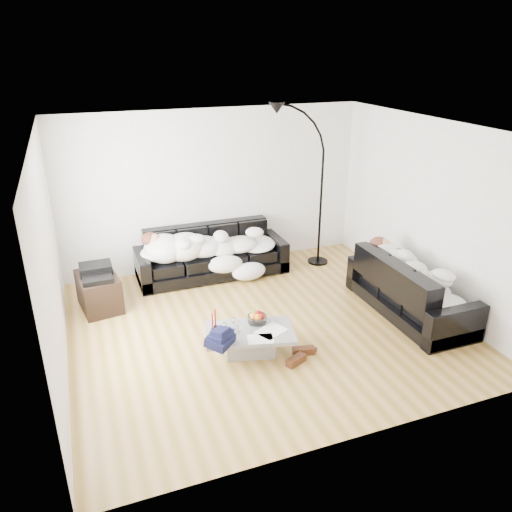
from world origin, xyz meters
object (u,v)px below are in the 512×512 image
object	(u,v)px
wine_glass_b	(225,329)
sofa_right	(411,287)
candle_right	(215,319)
wine_glass_a	(234,324)
av_cabinet	(99,292)
floor_lamp	(321,196)
shoes	(300,355)
sofa_back	(212,252)
wine_glass_c	(238,327)
sleeper_right	(413,272)
candle_left	(212,322)
coffee_table	(250,342)
sleeper_back	(212,240)
fruit_bowl	(257,317)
stereo	(96,271)

from	to	relation	value
wine_glass_b	sofa_right	bearing A→B (deg)	2.88
candle_right	wine_glass_a	bearing A→B (deg)	-33.37
av_cabinet	floor_lamp	size ratio (longest dim) A/B	0.31
wine_glass_a	candle_right	world-z (taller)	candle_right
shoes	av_cabinet	xyz separation A→B (m)	(-2.14, 2.16, 0.20)
sofa_back	shoes	bearing A→B (deg)	-83.15
sofa_back	wine_glass_c	size ratio (longest dim) A/B	14.70
sleeper_right	av_cabinet	bearing A→B (deg)	67.74
sofa_back	sleeper_right	distance (m)	3.14
candle_left	av_cabinet	size ratio (longest dim) A/B	0.30
sofa_right	candle_left	xyz separation A→B (m)	(-2.85, 0.01, 0.02)
sofa_right	coffee_table	world-z (taller)	sofa_right
sleeper_right	coffee_table	world-z (taller)	sleeper_right
wine_glass_a	floor_lamp	bearing A→B (deg)	43.29
sleeper_right	candle_left	bearing A→B (deg)	89.83
sleeper_back	coffee_table	distance (m)	2.35
sofa_back	av_cabinet	distance (m)	1.89
fruit_bowl	av_cabinet	world-z (taller)	av_cabinet
candle_left	floor_lamp	size ratio (longest dim) A/B	0.09
stereo	floor_lamp	bearing A→B (deg)	5.15
sofa_right	sleeper_right	distance (m)	0.23
sofa_right	floor_lamp	bearing A→B (deg)	10.84
fruit_bowl	wine_glass_c	world-z (taller)	wine_glass_c
candle_left	av_cabinet	xyz separation A→B (m)	(-1.21, 1.65, -0.17)
candle_right	stereo	size ratio (longest dim) A/B	0.56
sofa_right	candle_right	size ratio (longest dim) A/B	8.08
stereo	coffee_table	bearing A→B (deg)	-48.84
sleeper_back	sleeper_right	size ratio (longest dim) A/B	1.19
sleeper_right	wine_glass_a	size ratio (longest dim) A/B	10.00
wine_glass_a	candle_right	bearing A→B (deg)	146.63
sofa_back	wine_glass_c	bearing A→B (deg)	-98.20
candle_left	shoes	bearing A→B (deg)	-28.70
sleeper_back	wine_glass_c	xyz separation A→B (m)	(-0.34, -2.28, -0.23)
sofa_back	wine_glass_b	size ratio (longest dim) A/B	14.46
sleeper_back	fruit_bowl	xyz separation A→B (m)	(-0.04, -2.13, -0.24)
sofa_back	sleeper_back	size ratio (longest dim) A/B	1.18
stereo	floor_lamp	size ratio (longest dim) A/B	0.18
candle_left	shoes	xyz separation A→B (m)	(0.93, -0.51, -0.37)
sleeper_right	candle_right	bearing A→B (deg)	88.81
sleeper_back	wine_glass_a	distance (m)	2.24
sofa_back	sleeper_back	bearing A→B (deg)	-90.00
sleeper_right	fruit_bowl	distance (m)	2.29
sofa_back	candle_right	world-z (taller)	sofa_back
sleeper_back	shoes	distance (m)	2.71
sleeper_back	candle_right	bearing A→B (deg)	-105.04
floor_lamp	wine_glass_b	bearing A→B (deg)	-116.91
wine_glass_b	sofa_back	bearing A→B (deg)	77.79
fruit_bowl	stereo	xyz separation A→B (m)	(-1.78, 1.66, 0.19)
stereo	wine_glass_b	bearing A→B (deg)	-54.33
wine_glass_a	shoes	bearing A→B (deg)	-32.16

